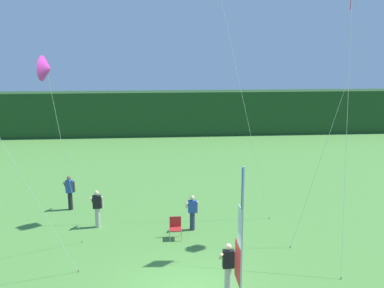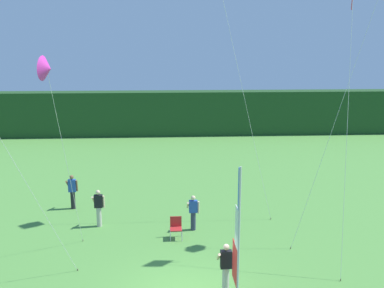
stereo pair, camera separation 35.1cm
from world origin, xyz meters
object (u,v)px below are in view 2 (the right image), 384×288
at_px(person_far_left, 72,191).
at_px(folding_chair, 176,226).
at_px(banner_flag, 237,244).
at_px(person_far_right, 99,207).
at_px(person_near_banner, 193,212).
at_px(person_mid_field, 226,268).
at_px(kite_magenta_delta_2, 47,69).

xyz_separation_m(person_far_left, folding_chair, (4.99, -3.70, -0.41)).
bearing_deg(banner_flag, person_far_right, 126.86).
height_order(person_near_banner, folding_chair, person_near_banner).
bearing_deg(person_mid_field, person_far_left, 128.80).
bearing_deg(person_mid_field, folding_chair, 108.79).
height_order(folding_chair, kite_magenta_delta_2, kite_magenta_delta_2).
relative_size(person_mid_field, kite_magenta_delta_2, 0.23).
xyz_separation_m(banner_flag, person_mid_field, (-0.17, 0.94, -1.27)).
relative_size(folding_chair, kite_magenta_delta_2, 0.12).
distance_m(person_mid_field, folding_chair, 4.62).
distance_m(person_near_banner, person_mid_field, 5.18).
distance_m(person_near_banner, kite_magenta_delta_2, 8.45).
bearing_deg(person_far_left, banner_flag, -53.55).
bearing_deg(person_far_right, person_near_banner, -8.66).
bearing_deg(kite_magenta_delta_2, banner_flag, -30.24).
height_order(banner_flag, person_mid_field, banner_flag).
height_order(person_far_right, kite_magenta_delta_2, kite_magenta_delta_2).
distance_m(person_far_right, folding_chair, 3.68).
bearing_deg(person_far_left, person_near_banner, -26.89).
distance_m(person_far_left, kite_magenta_delta_2, 8.27).
xyz_separation_m(person_mid_field, kite_magenta_delta_2, (-5.82, 2.55, 6.12)).
bearing_deg(person_near_banner, kite_magenta_delta_2, -153.16).
bearing_deg(banner_flag, folding_chair, 107.31).
distance_m(person_far_left, person_far_right, 2.80).
height_order(person_mid_field, kite_magenta_delta_2, kite_magenta_delta_2).
height_order(banner_flag, person_far_left, banner_flag).
bearing_deg(folding_chair, person_near_banner, 45.17).
relative_size(person_near_banner, kite_magenta_delta_2, 0.21).
bearing_deg(person_far_right, banner_flag, -53.14).
height_order(person_mid_field, person_far_left, person_mid_field).
relative_size(person_mid_field, person_far_left, 1.01).
xyz_separation_m(person_far_right, kite_magenta_delta_2, (-0.96, -3.22, 6.15)).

